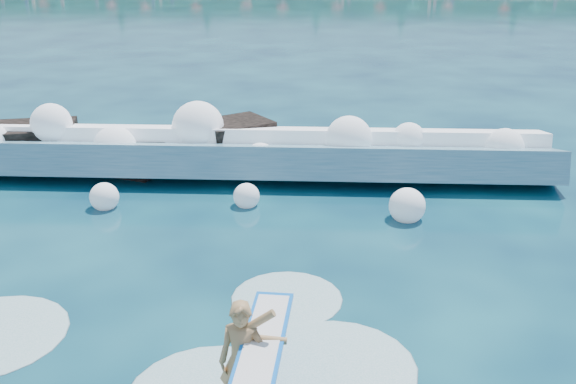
# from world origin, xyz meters

# --- Properties ---
(ground) EXTENTS (200.00, 200.00, 0.00)m
(ground) POSITION_xyz_m (0.00, 0.00, 0.00)
(ground) COLOR #07213A
(ground) RESTS_ON ground
(breaking_wave) EXTENTS (16.66, 2.65, 1.44)m
(breaking_wave) POSITION_xyz_m (-0.10, 6.48, 0.50)
(breaking_wave) COLOR teal
(breaking_wave) RESTS_ON ground
(rock_cluster) EXTENTS (8.20, 3.26, 1.32)m
(rock_cluster) POSITION_xyz_m (-3.36, 7.21, 0.42)
(rock_cluster) COLOR black
(rock_cluster) RESTS_ON ground
(surfer_with_board) EXTENTS (0.99, 2.94, 1.79)m
(surfer_with_board) POSITION_xyz_m (1.18, -2.72, 0.66)
(surfer_with_board) COLOR #A67B4D
(surfer_with_board) RESTS_ON ground
(wave_spray) EXTENTS (14.70, 4.72, 1.89)m
(wave_spray) POSITION_xyz_m (-0.28, 6.40, 0.88)
(wave_spray) COLOR white
(wave_spray) RESTS_ON ground
(surf_foam) EXTENTS (9.35, 5.92, 0.12)m
(surf_foam) POSITION_xyz_m (0.42, -2.18, 0.00)
(surf_foam) COLOR silver
(surf_foam) RESTS_ON ground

